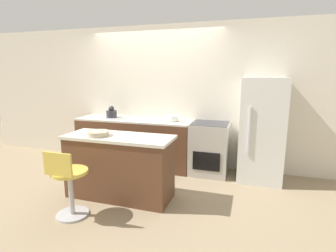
{
  "coord_description": "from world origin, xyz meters",
  "views": [
    {
      "loc": [
        1.73,
        -4.07,
        1.73
      ],
      "look_at": [
        0.54,
        -0.31,
        0.93
      ],
      "focal_mm": 28.0,
      "sensor_mm": 36.0,
      "label": 1
    }
  ],
  "objects": [
    {
      "name": "refrigerator",
      "position": [
        1.92,
        0.31,
        0.84
      ],
      "size": [
        0.68,
        0.68,
        1.67
      ],
      "color": "silver",
      "rests_on": "ground_plane"
    },
    {
      "name": "mixing_bowl",
      "position": [
        0.43,
        0.34,
        0.95
      ],
      "size": [
        0.2,
        0.2,
        0.1
      ],
      "color": "white",
      "rests_on": "back_counter"
    },
    {
      "name": "kitchen_island",
      "position": [
        0.03,
        -0.95,
        0.45
      ],
      "size": [
        1.52,
        0.59,
        0.89
      ],
      "color": "brown",
      "rests_on": "ground_plane"
    },
    {
      "name": "stool_chair",
      "position": [
        -0.29,
        -1.62,
        0.42
      ],
      "size": [
        0.44,
        0.44,
        0.86
      ],
      "color": "#B7B7BC",
      "rests_on": "ground_plane"
    },
    {
      "name": "fruit_bowl",
      "position": [
        -0.23,
        -1.04,
        0.92
      ],
      "size": [
        0.3,
        0.3,
        0.07
      ],
      "color": "#C1B28E",
      "rests_on": "kitchen_island"
    },
    {
      "name": "back_counter",
      "position": [
        -0.33,
        0.33,
        0.45
      ],
      "size": [
        2.18,
        0.61,
        0.9
      ],
      "color": "brown",
      "rests_on": "ground_plane"
    },
    {
      "name": "ground_plane",
      "position": [
        0.0,
        0.0,
        0.0
      ],
      "size": [
        14.0,
        14.0,
        0.0
      ],
      "primitive_type": "plane",
      "color": "#998466"
    },
    {
      "name": "oven_range",
      "position": [
        1.09,
        0.33,
        0.45
      ],
      "size": [
        0.64,
        0.63,
        0.9
      ],
      "color": "#B7B2A8",
      "rests_on": "ground_plane"
    },
    {
      "name": "kettle",
      "position": [
        -0.8,
        0.34,
        0.98
      ],
      "size": [
        0.2,
        0.2,
        0.22
      ],
      "color": "#333338",
      "rests_on": "back_counter"
    },
    {
      "name": "wall_back",
      "position": [
        0.0,
        0.66,
        1.3
      ],
      "size": [
        8.0,
        0.06,
        2.6
      ],
      "color": "silver",
      "rests_on": "ground_plane"
    }
  ]
}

